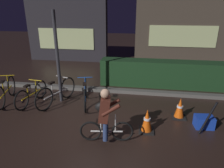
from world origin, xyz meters
TOP-DOWN VIEW (x-y plane):
  - ground_plane at (0.00, 0.00)m, footprint 40.00×40.00m
  - sidewalk_curb at (0.00, 2.20)m, footprint 12.00×0.24m
  - hedge_row at (1.80, 3.10)m, footprint 4.80×0.70m
  - storefront_left at (-3.23, 6.50)m, footprint 4.39×0.54m
  - storefront_right at (2.91, 7.20)m, footprint 4.92×0.54m
  - street_post at (-1.54, 1.20)m, footprint 0.10×0.10m
  - parked_bike_leftmost at (-3.20, 0.88)m, footprint 0.59×1.65m
  - parked_bike_left_mid at (-2.35, 0.88)m, footprint 0.46×1.50m
  - parked_bike_center_left at (-1.58, 1.00)m, footprint 0.61×1.66m
  - parked_bike_center_right at (-0.70, 1.10)m, footprint 0.54×1.66m
  - traffic_cone_near at (1.16, -0.10)m, footprint 0.36×0.36m
  - traffic_cone_far at (2.02, 0.71)m, footprint 0.36×0.36m
  - blue_crate at (2.56, 0.30)m, footprint 0.47×0.36m
  - cyclist at (0.25, -0.61)m, footprint 1.18×0.50m
  - closed_umbrella at (2.55, 0.05)m, footprint 0.39×0.22m

SIDE VIEW (x-z plane):
  - ground_plane at x=0.00m, z-range 0.00..0.00m
  - sidewalk_curb at x=0.00m, z-range 0.00..0.12m
  - blue_crate at x=2.56m, z-range 0.00..0.30m
  - traffic_cone_far at x=2.02m, z-range -0.01..0.56m
  - traffic_cone_near at x=1.16m, z-range -0.01..0.57m
  - parked_bike_left_mid at x=-2.35m, z-range -0.03..0.67m
  - parked_bike_center_right at x=-0.70m, z-range -0.04..0.75m
  - parked_bike_leftmost at x=-3.20m, z-range -0.04..0.75m
  - parked_bike_center_left at x=-1.58m, z-range -0.04..0.76m
  - closed_umbrella at x=2.55m, z-range 0.00..0.79m
  - hedge_row at x=1.80m, z-range 0.00..0.97m
  - cyclist at x=0.25m, z-range 0.01..1.25m
  - street_post at x=-1.54m, z-range 0.00..2.76m
  - storefront_left at x=-3.23m, z-range -0.01..3.51m
  - storefront_right at x=2.91m, z-range -0.01..4.44m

